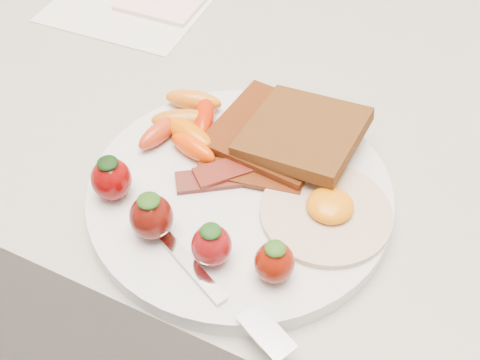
% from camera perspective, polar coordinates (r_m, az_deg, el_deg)
% --- Properties ---
extents(counter, '(2.00, 0.60, 0.90)m').
position_cam_1_polar(counter, '(1.00, 3.23, -11.78)').
color(counter, gray).
rests_on(counter, ground).
extents(plate, '(0.27, 0.27, 0.02)m').
position_cam_1_polar(plate, '(0.54, 0.00, -1.36)').
color(plate, silver).
rests_on(plate, counter).
extents(toast_lower, '(0.11, 0.11, 0.01)m').
position_cam_1_polar(toast_lower, '(0.57, 3.28, 4.42)').
color(toast_lower, '#381409').
rests_on(toast_lower, plate).
extents(toast_upper, '(0.10, 0.10, 0.02)m').
position_cam_1_polar(toast_upper, '(0.55, 5.99, 4.46)').
color(toast_upper, black).
rests_on(toast_upper, toast_lower).
extents(fried_egg, '(0.13, 0.13, 0.02)m').
position_cam_1_polar(fried_egg, '(0.51, 8.24, -2.89)').
color(fried_egg, '#EFE6CD').
rests_on(fried_egg, plate).
extents(bacon_strips, '(0.11, 0.10, 0.01)m').
position_cam_1_polar(bacon_strips, '(0.54, 0.18, 0.74)').
color(bacon_strips, '#3F0D0E').
rests_on(bacon_strips, plate).
extents(baby_carrots, '(0.09, 0.10, 0.02)m').
position_cam_1_polar(baby_carrots, '(0.58, -5.02, 5.34)').
color(baby_carrots, '#BC6313').
rests_on(baby_carrots, plate).
extents(strawberries, '(0.19, 0.06, 0.04)m').
position_cam_1_polar(strawberries, '(0.48, -6.09, -3.79)').
color(strawberries, '#6B0404').
rests_on(strawberries, plate).
extents(fork, '(0.17, 0.08, 0.00)m').
position_cam_1_polar(fork, '(0.47, -2.10, -10.22)').
color(fork, silver).
rests_on(fork, plate).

